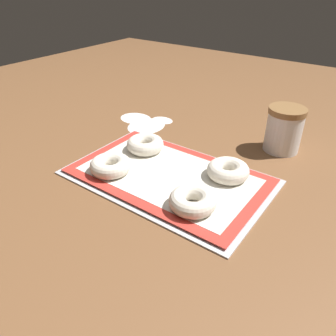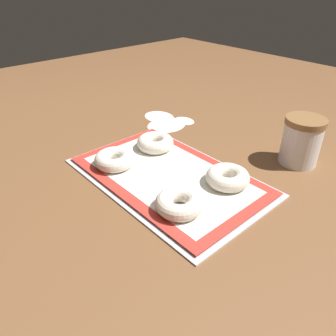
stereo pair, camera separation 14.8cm
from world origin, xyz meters
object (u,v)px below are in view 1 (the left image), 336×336
(baking_tray, at_px, (168,177))
(bagel_front_right, at_px, (193,201))
(bagel_front_left, at_px, (111,165))
(bagel_back_right, at_px, (228,170))
(bagel_back_left, at_px, (145,144))
(flour_canister, at_px, (284,129))

(baking_tray, distance_m, bagel_front_right, 0.15)
(bagel_front_left, bearing_deg, bagel_back_right, 31.30)
(baking_tray, bearing_deg, bagel_front_left, -148.99)
(baking_tray, bearing_deg, bagel_back_right, 31.57)
(baking_tray, xyz_separation_m, bagel_back_right, (0.13, 0.08, 0.03))
(bagel_back_left, xyz_separation_m, flour_canister, (0.31, 0.25, 0.04))
(bagel_back_left, xyz_separation_m, bagel_back_right, (0.26, 0.01, 0.00))
(bagel_front_left, relative_size, bagel_back_right, 1.00)
(baking_tray, relative_size, bagel_back_right, 4.78)
(bagel_back_left, distance_m, bagel_back_right, 0.26)
(bagel_front_right, relative_size, bagel_back_left, 1.00)
(flour_canister, bearing_deg, baking_tray, -119.27)
(bagel_back_right, xyz_separation_m, flour_canister, (0.05, 0.24, 0.04))
(bagel_back_right, relative_size, flour_canister, 0.81)
(baking_tray, distance_m, bagel_back_right, 0.15)
(baking_tray, relative_size, flour_canister, 3.87)
(baking_tray, height_order, flour_canister, flour_canister)
(bagel_front_right, bearing_deg, bagel_front_left, 179.58)
(bagel_front_left, distance_m, bagel_back_right, 0.30)
(baking_tray, height_order, bagel_front_right, bagel_front_right)
(bagel_back_right, bearing_deg, flour_canister, 78.04)
(baking_tray, bearing_deg, bagel_back_left, 152.87)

